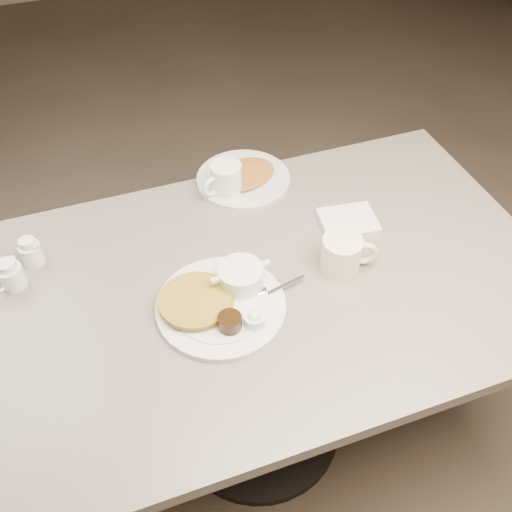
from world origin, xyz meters
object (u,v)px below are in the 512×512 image
object	(u,v)px
coffee_mug_far	(226,180)
coffee_mug_near	(343,253)
diner_table	(258,322)
creamer_left	(10,275)
main_plate	(221,299)
creamer_right	(31,252)
hash_plate	(243,178)

from	to	relation	value
coffee_mug_far	coffee_mug_near	bearing A→B (deg)	-62.96
diner_table	creamer_left	distance (m)	0.64
coffee_mug_far	creamer_left	size ratio (longest dim) A/B	1.61
main_plate	coffee_mug_near	distance (m)	0.33
coffee_mug_far	creamer_right	bearing A→B (deg)	-170.14
coffee_mug_far	diner_table	bearing A→B (deg)	-94.29
creamer_left	hash_plate	bearing A→B (deg)	16.59
creamer_left	hash_plate	xyz separation A→B (m)	(0.67, 0.20, -0.02)
coffee_mug_near	creamer_left	xyz separation A→B (m)	(-0.79, 0.21, -0.01)
coffee_mug_near	hash_plate	bearing A→B (deg)	106.92
coffee_mug_near	creamer_right	size ratio (longest dim) A/B	1.94
creamer_right	creamer_left	bearing A→B (deg)	-128.72
creamer_right	hash_plate	bearing A→B (deg)	12.25
coffee_mug_near	coffee_mug_far	distance (m)	0.42
creamer_right	hash_plate	distance (m)	0.63
main_plate	creamer_left	xyz separation A→B (m)	(-0.47, 0.23, 0.01)
coffee_mug_near	creamer_left	distance (m)	0.82
coffee_mug_far	hash_plate	bearing A→B (deg)	30.22
coffee_mug_near	hash_plate	world-z (taller)	coffee_mug_near
main_plate	coffee_mug_near	size ratio (longest dim) A/B	2.52
coffee_mug_near	creamer_right	bearing A→B (deg)	159.45
main_plate	coffee_mug_near	xyz separation A→B (m)	(0.33, 0.02, 0.02)
coffee_mug_far	creamer_right	world-z (taller)	coffee_mug_far
diner_table	coffee_mug_far	world-z (taller)	coffee_mug_far
diner_table	hash_plate	world-z (taller)	hash_plate
creamer_right	main_plate	bearing A→B (deg)	-35.69
main_plate	diner_table	bearing A→B (deg)	20.99
diner_table	coffee_mug_near	size ratio (longest dim) A/B	9.65
creamer_left	creamer_right	distance (m)	0.08
coffee_mug_far	creamer_left	world-z (taller)	coffee_mug_far
coffee_mug_near	coffee_mug_far	world-z (taller)	coffee_mug_far
main_plate	coffee_mug_far	world-z (taller)	coffee_mug_far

